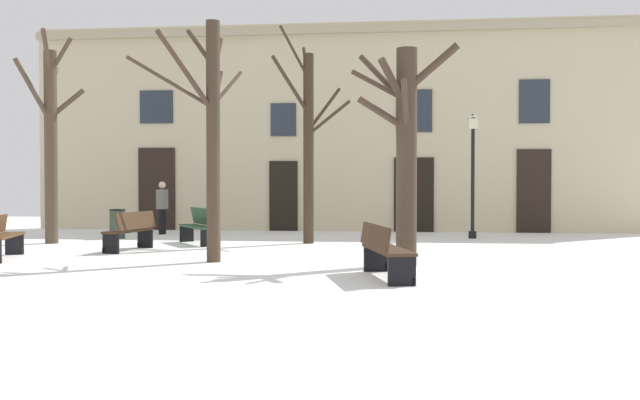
% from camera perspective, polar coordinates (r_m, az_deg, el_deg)
% --- Properties ---
extents(ground_plane, '(32.66, 32.66, 0.00)m').
position_cam_1_polar(ground_plane, '(14.47, -0.77, -4.82)').
color(ground_plane, white).
extents(building_facade, '(20.41, 0.60, 6.64)m').
position_cam_1_polar(building_facade, '(23.13, 1.98, 5.90)').
color(building_facade, beige).
rests_on(building_facade, ground).
extents(tree_right_of_center, '(1.90, 2.23, 4.73)m').
position_cam_1_polar(tree_right_of_center, '(14.34, -8.62, 5.42)').
color(tree_right_of_center, '#423326').
rests_on(tree_right_of_center, ground).
extents(tree_near_facade, '(2.07, 1.57, 4.16)m').
position_cam_1_polar(tree_near_facade, '(13.69, 6.78, 4.22)').
color(tree_near_facade, '#423326').
rests_on(tree_near_facade, ground).
extents(tree_left_of_center, '(1.95, 1.99, 5.50)m').
position_cam_1_polar(tree_left_of_center, '(18.44, -0.93, 4.86)').
color(tree_left_of_center, '#382B1E').
rests_on(tree_left_of_center, ground).
extents(tree_center, '(1.34, 2.03, 5.33)m').
position_cam_1_polar(tree_center, '(19.65, -20.57, 4.62)').
color(tree_center, '#4C3D2D').
rests_on(tree_center, ground).
extents(streetlamp, '(0.30, 0.30, 3.47)m').
position_cam_1_polar(streetlamp, '(20.44, 12.03, 2.99)').
color(streetlamp, black).
rests_on(streetlamp, ground).
extents(litter_bin, '(0.45, 0.45, 0.82)m').
position_cam_1_polar(litter_bin, '(20.74, -15.77, -1.82)').
color(litter_bin, '#2D3D2D').
rests_on(litter_bin, ground).
extents(bench_far_corner, '(0.97, 1.98, 0.89)m').
position_cam_1_polar(bench_far_corner, '(11.81, 5.13, -3.94)').
color(bench_far_corner, '#3D2819').
rests_on(bench_far_corner, ground).
extents(bench_back_to_back_left, '(1.40, 1.74, 0.92)m').
position_cam_1_polar(bench_back_to_back_left, '(18.48, -9.56, -1.98)').
color(bench_back_to_back_left, '#2D4C33').
rests_on(bench_back_to_back_left, ground).
extents(bench_back_to_back_right, '(0.95, 1.95, 0.89)m').
position_cam_1_polar(bench_back_to_back_right, '(16.10, -24.01, -2.60)').
color(bench_back_to_back_right, '#51331E').
rests_on(bench_back_to_back_right, ground).
extents(bench_near_lamp, '(0.73, 1.68, 0.90)m').
position_cam_1_polar(bench_near_lamp, '(17.01, -14.77, -2.35)').
color(bench_near_lamp, '#3D2819').
rests_on(bench_near_lamp, ground).
extents(person_by_shop_door, '(0.26, 0.40, 1.58)m').
position_cam_1_polar(person_by_shop_door, '(22.08, -12.40, -0.42)').
color(person_by_shop_door, black).
rests_on(person_by_shop_door, ground).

